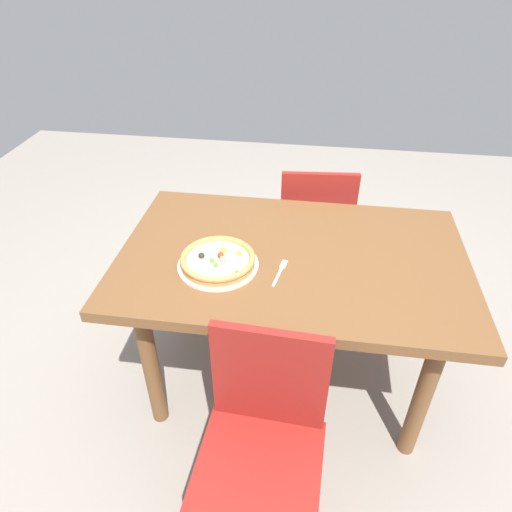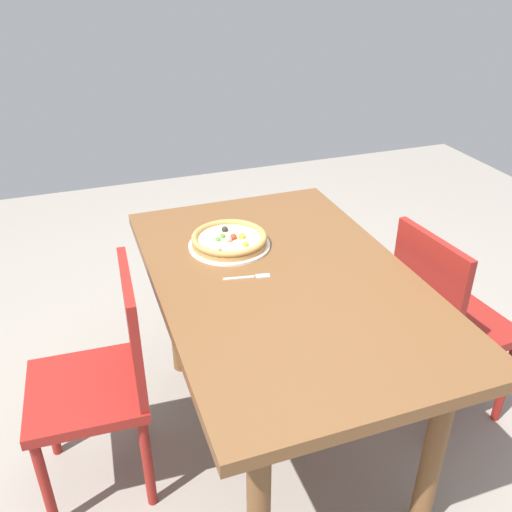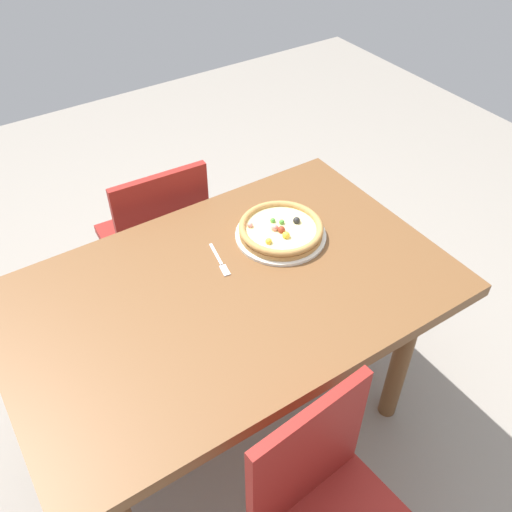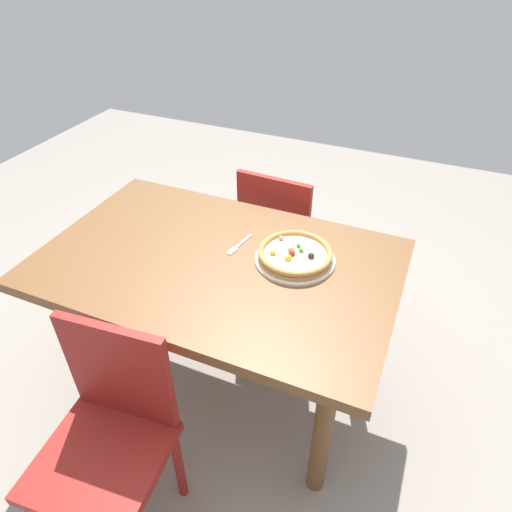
% 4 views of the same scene
% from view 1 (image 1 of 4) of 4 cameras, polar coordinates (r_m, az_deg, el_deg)
% --- Properties ---
extents(ground_plane, '(6.00, 6.00, 0.00)m').
position_cam_1_polar(ground_plane, '(2.37, 3.69, -15.09)').
color(ground_plane, gray).
extents(dining_table, '(1.40, 0.89, 0.77)m').
position_cam_1_polar(dining_table, '(1.89, 4.47, -2.28)').
color(dining_table, brown).
rests_on(dining_table, ground).
extents(chair_near, '(0.42, 0.42, 0.88)m').
position_cam_1_polar(chair_near, '(1.60, 0.80, -22.42)').
color(chair_near, maroon).
rests_on(chair_near, ground).
extents(chair_far, '(0.43, 0.43, 0.88)m').
position_cam_1_polar(chair_far, '(2.54, 7.29, 3.41)').
color(chair_far, maroon).
rests_on(chair_far, ground).
extents(plate, '(0.32, 0.32, 0.01)m').
position_cam_1_polar(plate, '(1.77, -4.78, -1.12)').
color(plate, silver).
rests_on(plate, dining_table).
extents(pizza, '(0.29, 0.29, 0.04)m').
position_cam_1_polar(pizza, '(1.75, -4.82, -0.46)').
color(pizza, '#B78447').
rests_on(pizza, plate).
extents(fork, '(0.05, 0.17, 0.00)m').
position_cam_1_polar(fork, '(1.74, 3.11, -1.85)').
color(fork, silver).
rests_on(fork, dining_table).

